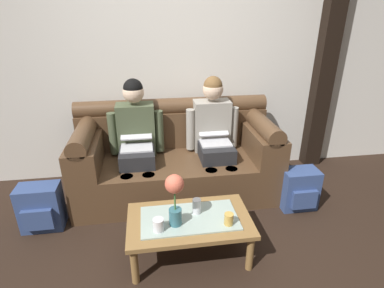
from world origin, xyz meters
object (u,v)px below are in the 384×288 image
(cup_far_center, at_px, (158,225))
(backpack_left, at_px, (41,208))
(coffee_table, at_px, (189,223))
(person_right, at_px, (214,132))
(person_left, at_px, (136,136))
(cup_near_right, at_px, (197,206))
(backpack_right, at_px, (299,189))
(flower_vase, at_px, (175,195))
(cup_near_left, at_px, (229,219))
(couch, at_px, (176,159))

(cup_far_center, height_order, backpack_left, cup_far_center)
(coffee_table, bearing_deg, person_right, 68.09)
(person_left, xyz_separation_m, coffee_table, (0.40, -0.99, -0.36))
(person_left, xyz_separation_m, cup_far_center, (0.16, -1.10, -0.26))
(cup_near_right, height_order, backpack_left, cup_near_right)
(person_right, relative_size, backpack_right, 2.97)
(coffee_table, height_order, flower_vase, flower_vase)
(person_left, bearing_deg, backpack_right, -18.17)
(person_right, xyz_separation_m, cup_near_left, (-0.12, -1.11, -0.26))
(person_right, xyz_separation_m, backpack_left, (-1.66, -0.47, -0.45))
(person_left, relative_size, coffee_table, 1.27)
(person_left, relative_size, cup_far_center, 12.77)
(person_right, relative_size, cup_near_left, 13.29)
(cup_near_right, relative_size, cup_far_center, 1.29)
(couch, xyz_separation_m, person_left, (-0.40, -0.00, 0.28))
(flower_vase, bearing_deg, couch, 83.86)
(coffee_table, bearing_deg, flower_vase, -151.91)
(backpack_right, bearing_deg, backpack_left, 179.05)
(coffee_table, distance_m, cup_near_right, 0.14)
(backpack_right, bearing_deg, flower_vase, -157.04)
(flower_vase, bearing_deg, backpack_left, 153.22)
(cup_far_center, bearing_deg, cup_near_right, 28.22)
(coffee_table, bearing_deg, backpack_left, 157.64)
(couch, xyz_separation_m, flower_vase, (-0.11, -1.06, 0.24))
(cup_near_right, bearing_deg, cup_near_left, -39.37)
(cup_near_left, bearing_deg, cup_near_right, 140.63)
(backpack_right, bearing_deg, cup_far_center, -157.15)
(person_right, xyz_separation_m, coffee_table, (-0.40, -0.99, -0.36))
(cup_near_right, bearing_deg, flower_vase, -147.54)
(couch, bearing_deg, cup_near_left, -75.90)
(backpack_right, bearing_deg, couch, 156.09)
(cup_near_right, bearing_deg, backpack_left, 160.69)
(cup_far_center, bearing_deg, couch, 77.65)
(cup_near_left, relative_size, backpack_left, 0.22)
(person_left, height_order, cup_near_left, person_left)
(cup_near_right, distance_m, backpack_left, 1.43)
(couch, bearing_deg, coffee_table, -90.00)
(couch, bearing_deg, cup_far_center, -102.35)
(person_left, distance_m, cup_near_left, 1.33)
(person_left, xyz_separation_m, person_right, (0.80, 0.00, -0.00))
(person_left, relative_size, flower_vase, 2.92)
(couch, xyz_separation_m, backpack_left, (-1.26, -0.48, -0.16))
(person_right, height_order, backpack_right, person_right)
(coffee_table, bearing_deg, cup_near_right, 39.05)
(flower_vase, xyz_separation_m, cup_near_left, (0.39, -0.06, -0.21))
(person_left, bearing_deg, couch, 0.39)
(coffee_table, height_order, cup_near_right, cup_near_right)
(person_right, distance_m, backpack_left, 1.79)
(coffee_table, relative_size, backpack_left, 2.25)
(cup_far_center, bearing_deg, coffee_table, 24.77)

